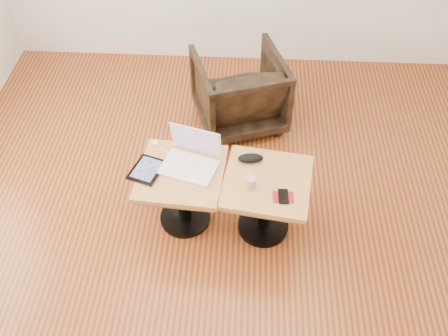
# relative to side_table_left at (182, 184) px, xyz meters

# --- Properties ---
(room_shell) EXTENTS (4.52, 4.52, 2.71)m
(room_shell) POSITION_rel_side_table_left_xyz_m (0.29, -0.12, 0.96)
(room_shell) COLOR maroon
(room_shell) RESTS_ON ground
(side_table_left) EXTENTS (0.62, 0.62, 0.52)m
(side_table_left) POSITION_rel_side_table_left_xyz_m (0.00, 0.00, 0.00)
(side_table_left) COLOR black
(side_table_left) RESTS_ON ground
(side_table_right) EXTENTS (0.65, 0.65, 0.52)m
(side_table_right) POSITION_rel_side_table_left_xyz_m (0.58, -0.05, 0.00)
(side_table_right) COLOR black
(side_table_right) RESTS_ON ground
(laptop) EXTENTS (0.43, 0.38, 0.26)m
(laptop) POSITION_rel_side_table_left_xyz_m (0.06, 0.07, 0.18)
(laptop) COLOR white
(laptop) RESTS_ON side_table_left
(tablet) EXTENTS (0.26, 0.29, 0.02)m
(tablet) POSITION_rel_side_table_left_xyz_m (-0.23, -0.01, 0.14)
(tablet) COLOR black
(tablet) RESTS_ON side_table_left
(charging_adapter) EXTENTS (0.04, 0.04, 0.02)m
(charging_adapter) POSITION_rel_side_table_left_xyz_m (-0.21, 0.25, 0.14)
(charging_adapter) COLOR white
(charging_adapter) RESTS_ON side_table_left
(glasses_case) EXTENTS (0.19, 0.10, 0.06)m
(glasses_case) POSITION_rel_side_table_left_xyz_m (0.47, 0.12, 0.16)
(glasses_case) COLOR black
(glasses_case) RESTS_ON side_table_right
(striped_cup) EXTENTS (0.07, 0.07, 0.08)m
(striped_cup) POSITION_rel_side_table_left_xyz_m (0.47, -0.11, 0.17)
(striped_cup) COLOR #BC4159
(striped_cup) RESTS_ON side_table_right
(earbuds_tangle) EXTENTS (0.07, 0.05, 0.01)m
(earbuds_tangle) POSITION_rel_side_table_left_xyz_m (0.61, -0.00, 0.14)
(earbuds_tangle) COLOR white
(earbuds_tangle) RESTS_ON side_table_right
(phone_on_sleeve) EXTENTS (0.14, 0.12, 0.02)m
(phone_on_sleeve) POSITION_rel_side_table_left_xyz_m (0.69, -0.19, 0.14)
(phone_on_sleeve) COLOR maroon
(phone_on_sleeve) RESTS_ON side_table_right
(armchair) EXTENTS (0.91, 0.92, 0.66)m
(armchair) POSITION_rel_side_table_left_xyz_m (0.36, 1.14, -0.06)
(armchair) COLOR black
(armchair) RESTS_ON ground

